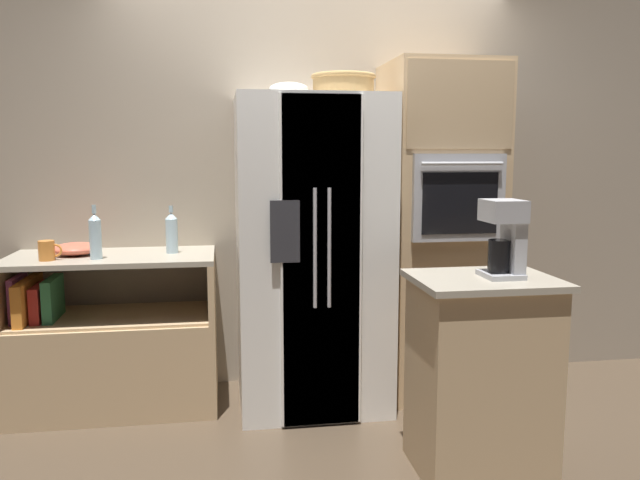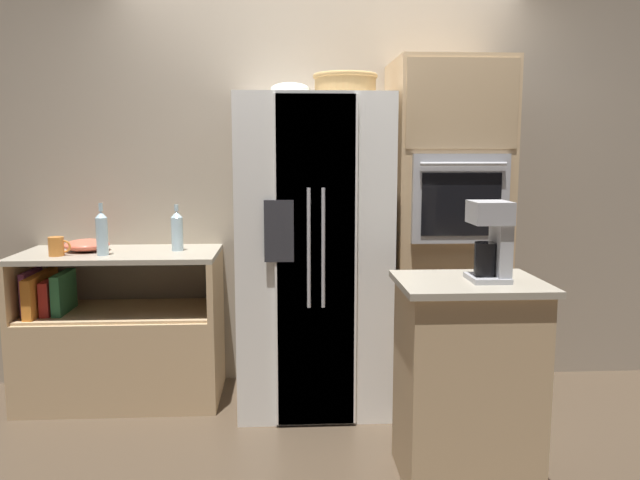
% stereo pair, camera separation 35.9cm
% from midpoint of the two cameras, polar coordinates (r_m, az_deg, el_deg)
% --- Properties ---
extents(ground_plane, '(20.00, 20.00, 0.00)m').
position_cam_midpoint_polar(ground_plane, '(3.88, 3.31, -14.75)').
color(ground_plane, '#4C3D2D').
extents(wall_back, '(12.00, 0.06, 2.80)m').
position_cam_midpoint_polar(wall_back, '(4.06, 2.69, 6.60)').
color(wall_back, tan).
rests_on(wall_back, ground_plane).
extents(counter_left, '(1.17, 0.60, 0.91)m').
position_cam_midpoint_polar(counter_left, '(3.97, -15.29, -9.31)').
color(counter_left, tan).
rests_on(counter_left, ground_plane).
extents(refrigerator, '(0.86, 0.80, 1.82)m').
position_cam_midpoint_polar(refrigerator, '(3.68, 2.11, -1.23)').
color(refrigerator, white).
rests_on(refrigerator, ground_plane).
extents(wall_oven, '(0.66, 0.69, 2.03)m').
position_cam_midpoint_polar(wall_oven, '(3.89, 13.91, 0.72)').
color(wall_oven, tan).
rests_on(wall_oven, ground_plane).
extents(island_counter, '(0.64, 0.52, 0.94)m').
position_cam_midpoint_polar(island_counter, '(3.02, 16.69, -12.24)').
color(island_counter, tan).
rests_on(island_counter, ground_plane).
extents(wicker_basket, '(0.37, 0.37, 0.13)m').
position_cam_midpoint_polar(wicker_basket, '(3.67, 5.20, 14.01)').
color(wicker_basket, tan).
rests_on(wicker_basket, refrigerator).
extents(fruit_bowl, '(0.22, 0.22, 0.08)m').
position_cam_midpoint_polar(fruit_bowl, '(3.64, 0.15, 13.62)').
color(fruit_bowl, white).
rests_on(fruit_bowl, refrigerator).
extents(bottle_tall, '(0.07, 0.07, 0.28)m').
position_cam_midpoint_polar(bottle_tall, '(3.80, -10.33, 0.85)').
color(bottle_tall, silver).
rests_on(bottle_tall, counter_left).
extents(bottle_short, '(0.07, 0.07, 0.30)m').
position_cam_midpoint_polar(bottle_short, '(3.72, -16.76, 0.62)').
color(bottle_short, silver).
rests_on(bottle_short, counter_left).
extents(mug, '(0.13, 0.09, 0.11)m').
position_cam_midpoint_polar(mug, '(3.79, -20.49, -0.57)').
color(mug, orange).
rests_on(mug, counter_left).
extents(mixing_bowl, '(0.27, 0.27, 0.07)m').
position_cam_midpoint_polar(mixing_bowl, '(3.93, -18.16, -0.46)').
color(mixing_bowl, '#DB664C').
rests_on(mixing_bowl, counter_left).
extents(coffee_maker, '(0.17, 0.19, 0.35)m').
position_cam_midpoint_polar(coffee_maker, '(2.88, 19.03, 0.21)').
color(coffee_maker, '#B2B2B7').
rests_on(coffee_maker, island_counter).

